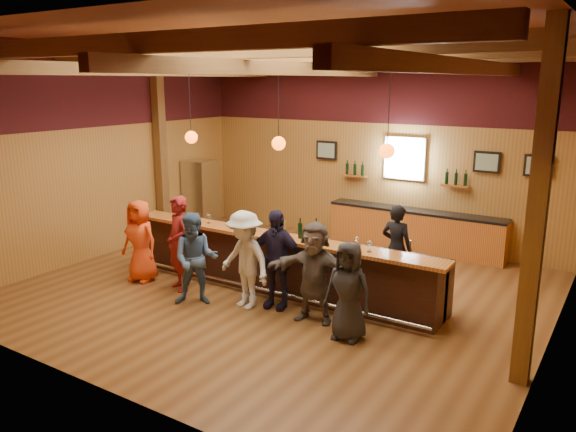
{
  "coord_description": "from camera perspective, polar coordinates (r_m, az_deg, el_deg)",
  "views": [
    {
      "loc": [
        5.33,
        -8.09,
        3.76
      ],
      "look_at": [
        0.0,
        0.3,
        1.35
      ],
      "focal_mm": 35.0,
      "sensor_mm": 36.0,
      "label": 1
    }
  ],
  "objects": [
    {
      "name": "window",
      "position": [
        12.97,
        11.77,
        5.77
      ],
      "size": [
        0.95,
        0.09,
        0.95
      ],
      "color": "silver",
      "rests_on": "room"
    },
    {
      "name": "customer_navy",
      "position": [
        9.4,
        -1.23,
        -4.39
      ],
      "size": [
        1.03,
        0.52,
        1.7
      ],
      "primitive_type": "imported",
      "rotation": [
        0.0,
        0.0,
        0.1
      ],
      "color": "#1E1932",
      "rests_on": "ground"
    },
    {
      "name": "customer_redvest",
      "position": [
        10.37,
        -11.04,
        -2.77
      ],
      "size": [
        0.75,
        0.64,
        1.75
      ],
      "primitive_type": "imported",
      "rotation": [
        0.0,
        0.0,
        -0.41
      ],
      "color": "maroon",
      "rests_on": "ground"
    },
    {
      "name": "glass_f",
      "position": [
        9.37,
        2.72,
        -2.08
      ],
      "size": [
        0.07,
        0.07,
        0.16
      ],
      "color": "silver",
      "rests_on": "bar_counter"
    },
    {
      "name": "glass_d",
      "position": [
        10.3,
        -5.62,
        -0.57
      ],
      "size": [
        0.08,
        0.08,
        0.19
      ],
      "color": "silver",
      "rests_on": "bar_counter"
    },
    {
      "name": "glass_g",
      "position": [
        9.13,
        7.01,
        -2.42
      ],
      "size": [
        0.09,
        0.09,
        0.2
      ],
      "color": "silver",
      "rests_on": "bar_counter"
    },
    {
      "name": "glass_h",
      "position": [
        8.97,
        8.27,
        -2.81
      ],
      "size": [
        0.08,
        0.08,
        0.19
      ],
      "color": "silver",
      "rests_on": "bar_counter"
    },
    {
      "name": "pendant_lights",
      "position": [
        9.74,
        -0.95,
        7.43
      ],
      "size": [
        4.24,
        0.24,
        1.37
      ],
      "color": "black",
      "rests_on": "room"
    },
    {
      "name": "glass_c",
      "position": [
        10.77,
        -8.08,
        -0.04
      ],
      "size": [
        0.08,
        0.08,
        0.18
      ],
      "color": "silver",
      "rests_on": "bar_counter"
    },
    {
      "name": "stainless_fridge",
      "position": [
        14.54,
        -8.81,
        2.12
      ],
      "size": [
        0.7,
        0.7,
        1.8
      ],
      "primitive_type": "cube",
      "color": "silver",
      "rests_on": "ground"
    },
    {
      "name": "back_bar_cabinet",
      "position": [
        12.93,
        12.73,
        -1.43
      ],
      "size": [
        4.0,
        0.52,
        0.95
      ],
      "color": "#9C501C",
      "rests_on": "ground"
    },
    {
      "name": "customer_denim",
      "position": [
        9.69,
        -9.36,
        -4.33
      ],
      "size": [
        0.98,
        0.93,
        1.6
      ],
      "primitive_type": "imported",
      "rotation": [
        0.0,
        0.0,
        0.56
      ],
      "color": "#436086",
      "rests_on": "ground"
    },
    {
      "name": "bartender",
      "position": [
        10.33,
        10.95,
        -3.21
      ],
      "size": [
        0.63,
        0.45,
        1.62
      ],
      "primitive_type": "imported",
      "rotation": [
        0.0,
        0.0,
        3.04
      ],
      "color": "black",
      "rests_on": "ground"
    },
    {
      "name": "glass_a",
      "position": [
        11.39,
        -11.35,
        0.64
      ],
      "size": [
        0.09,
        0.09,
        0.2
      ],
      "color": "silver",
      "rests_on": "bar_counter"
    },
    {
      "name": "glass_e",
      "position": [
        10.09,
        -3.4,
        -0.83
      ],
      "size": [
        0.08,
        0.08,
        0.19
      ],
      "color": "silver",
      "rests_on": "bar_counter"
    },
    {
      "name": "bar_counter",
      "position": [
        10.32,
        -0.37,
        -4.65
      ],
      "size": [
        6.3,
        1.07,
        1.11
      ],
      "color": "black",
      "rests_on": "ground"
    },
    {
      "name": "bottle_b",
      "position": [
        9.58,
        2.88,
        -1.54
      ],
      "size": [
        0.08,
        0.08,
        0.37
      ],
      "color": "black",
      "rests_on": "bar_counter"
    },
    {
      "name": "wine_shelves",
      "position": [
        12.97,
        11.57,
        3.86
      ],
      "size": [
        3.0,
        0.18,
        0.3
      ],
      "color": "#9C501C",
      "rests_on": "room"
    },
    {
      "name": "customer_brown",
      "position": [
        8.89,
        2.69,
        -5.72
      ],
      "size": [
        1.57,
        0.71,
        1.63
      ],
      "primitive_type": "imported",
      "rotation": [
        0.0,
        0.0,
        0.15
      ],
      "color": "#5C524A",
      "rests_on": "ground"
    },
    {
      "name": "customer_dark",
      "position": [
        8.35,
        6.14,
        -7.6
      ],
      "size": [
        0.74,
        0.49,
        1.5
      ],
      "primitive_type": "imported",
      "rotation": [
        0.0,
        0.0,
        0.02
      ],
      "color": "black",
      "rests_on": "ground"
    },
    {
      "name": "ice_bucket",
      "position": [
        9.81,
        -0.95,
        -1.26
      ],
      "size": [
        0.24,
        0.24,
        0.26
      ],
      "primitive_type": "cylinder",
      "color": "brown",
      "rests_on": "bar_counter"
    },
    {
      "name": "bottle_a",
      "position": [
        9.65,
        1.24,
        -1.46
      ],
      "size": [
        0.08,
        0.08,
        0.35
      ],
      "color": "black",
      "rests_on": "bar_counter"
    },
    {
      "name": "room",
      "position": [
        9.75,
        -0.78,
        10.42
      ],
      "size": [
        9.04,
        9.0,
        4.52
      ],
      "color": "brown",
      "rests_on": "ground"
    },
    {
      "name": "framed_pictures",
      "position": [
        12.68,
        15.43,
        5.62
      ],
      "size": [
        5.35,
        0.05,
        0.45
      ],
      "color": "black",
      "rests_on": "room"
    },
    {
      "name": "glass_b",
      "position": [
        11.22,
        -11.13,
        0.31
      ],
      "size": [
        0.07,
        0.07,
        0.16
      ],
      "color": "silver",
      "rests_on": "bar_counter"
    },
    {
      "name": "customer_orange",
      "position": [
        11.03,
        -14.79,
        -2.45
      ],
      "size": [
        0.8,
        0.55,
        1.58
      ],
      "primitive_type": "imported",
      "rotation": [
        0.0,
        0.0,
        0.07
      ],
      "color": "#F44716",
      "rests_on": "ground"
    },
    {
      "name": "customer_white",
      "position": [
        9.43,
        -4.41,
        -4.46
      ],
      "size": [
        1.19,
        0.84,
        1.68
      ],
      "primitive_type": "imported",
      "rotation": [
        0.0,
        0.0,
        -0.22
      ],
      "color": "silver",
      "rests_on": "ground"
    }
  ]
}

